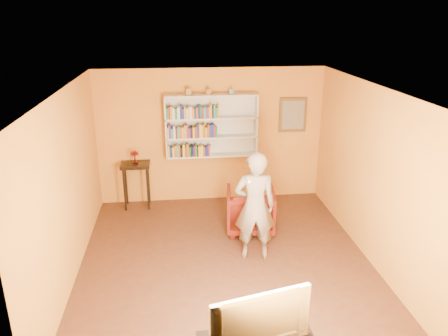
{
  "coord_description": "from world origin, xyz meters",
  "views": [
    {
      "loc": [
        -0.71,
        -5.92,
        3.7
      ],
      "look_at": [
        0.06,
        0.75,
        1.29
      ],
      "focal_mm": 35.0,
      "sensor_mm": 36.0,
      "label": 1
    }
  ],
  "objects_px": {
    "television": "(256,314)",
    "armchair": "(250,210)",
    "ruby_lustre": "(135,155)",
    "console_table": "(136,171)",
    "person": "(255,206)",
    "bookshelf": "(211,125)"
  },
  "relations": [
    {
      "from": "armchair",
      "to": "console_table",
      "type": "bearing_deg",
      "value": -24.11
    },
    {
      "from": "bookshelf",
      "to": "armchair",
      "type": "height_order",
      "value": "bookshelf"
    },
    {
      "from": "television",
      "to": "bookshelf",
      "type": "bearing_deg",
      "value": 77.03
    },
    {
      "from": "person",
      "to": "television",
      "type": "bearing_deg",
      "value": 84.5
    },
    {
      "from": "console_table",
      "to": "armchair",
      "type": "height_order",
      "value": "console_table"
    },
    {
      "from": "ruby_lustre",
      "to": "armchair",
      "type": "bearing_deg",
      "value": -31.09
    },
    {
      "from": "console_table",
      "to": "person",
      "type": "relative_size",
      "value": 0.52
    },
    {
      "from": "ruby_lustre",
      "to": "person",
      "type": "bearing_deg",
      "value": -47.45
    },
    {
      "from": "bookshelf",
      "to": "armchair",
      "type": "distance_m",
      "value": 1.94
    },
    {
      "from": "person",
      "to": "television",
      "type": "xyz_separation_m",
      "value": [
        -0.41,
        -2.35,
        -0.12
      ]
    },
    {
      "from": "console_table",
      "to": "television",
      "type": "relative_size",
      "value": 0.84
    },
    {
      "from": "bookshelf",
      "to": "console_table",
      "type": "bearing_deg",
      "value": -173.96
    },
    {
      "from": "console_table",
      "to": "bookshelf",
      "type": "bearing_deg",
      "value": 6.04
    },
    {
      "from": "ruby_lustre",
      "to": "armchair",
      "type": "distance_m",
      "value": 2.52
    },
    {
      "from": "television",
      "to": "armchair",
      "type": "bearing_deg",
      "value": 67.54
    },
    {
      "from": "armchair",
      "to": "person",
      "type": "relative_size",
      "value": 0.48
    },
    {
      "from": "armchair",
      "to": "television",
      "type": "xyz_separation_m",
      "value": [
        -0.51,
        -3.25,
        0.37
      ]
    },
    {
      "from": "console_table",
      "to": "ruby_lustre",
      "type": "xyz_separation_m",
      "value": [
        -0.0,
        0.0,
        0.34
      ]
    },
    {
      "from": "ruby_lustre",
      "to": "television",
      "type": "relative_size",
      "value": 0.23
    },
    {
      "from": "console_table",
      "to": "ruby_lustre",
      "type": "height_order",
      "value": "ruby_lustre"
    },
    {
      "from": "person",
      "to": "armchair",
      "type": "bearing_deg",
      "value": -91.5
    },
    {
      "from": "bookshelf",
      "to": "television",
      "type": "relative_size",
      "value": 1.66
    }
  ]
}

